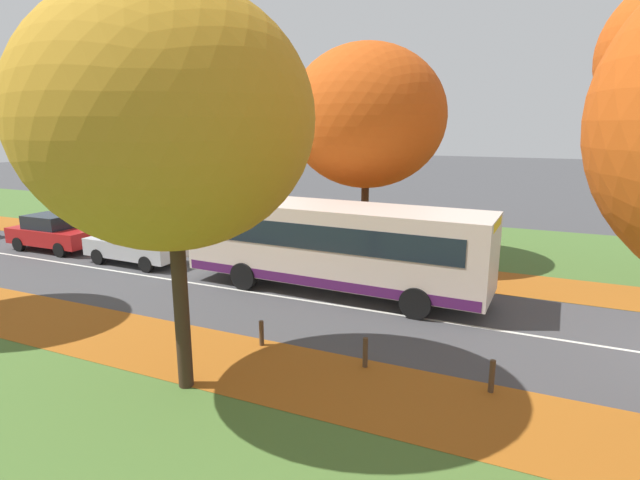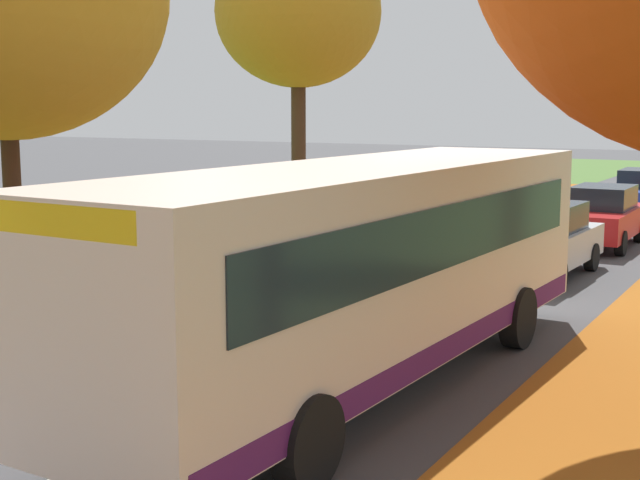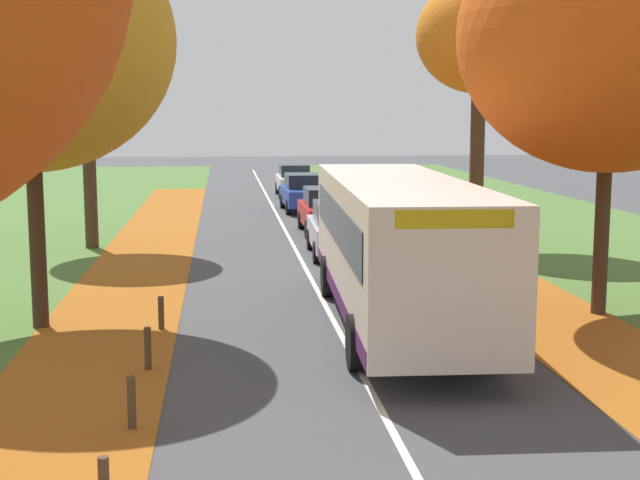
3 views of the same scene
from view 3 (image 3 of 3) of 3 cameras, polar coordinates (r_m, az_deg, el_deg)
The scene contains 16 objects.
leaf_litter_left at distance 20.99m, azimuth -12.55°, elevation -3.86°, with size 2.80×60.00×0.00m, color #9E5619.
grass_verge_right at distance 29.10m, azimuth 17.01°, elevation -0.68°, with size 12.00×90.00×0.01m, color #476B2D.
leaf_litter_right at distance 21.95m, azimuth 12.10°, elevation -3.31°, with size 2.80×60.00×0.00m, color #9E5619.
road_centre_line at distance 26.85m, azimuth -1.35°, elevation -1.04°, with size 0.12×80.00×0.01m, color silver.
tree_left_near at distance 18.55m, azimuth -18.18°, elevation 12.05°, with size 5.71×5.71×8.28m.
tree_left_mid at distance 29.15m, azimuth -14.81°, elevation 11.79°, with size 4.61×4.61×8.38m.
tree_right_near at distance 19.84m, azimuth 18.11°, elevation 12.37°, with size 6.36×6.36×8.77m.
tree_right_mid at distance 29.32m, azimuth 10.20°, elevation 12.63°, with size 4.07×4.07×8.55m.
bollard_third at distance 12.69m, azimuth -11.97°, elevation -10.17°, with size 0.12×0.12×0.74m, color #4C3823.
bollard_fourth at distance 15.39m, azimuth -10.97°, elevation -6.85°, with size 0.12×0.12×0.74m, color #4C3823.
bollard_fifth at distance 18.14m, azimuth -10.13°, elevation -4.63°, with size 0.12×0.12×0.68m, color #4C3823.
bus at distance 18.15m, azimuth 4.99°, elevation -0.14°, with size 2.94×10.49×2.98m.
car_silver_lead at distance 26.89m, azimuth 1.25°, elevation 0.71°, with size 1.87×4.25×1.62m.
car_red_following at distance 31.89m, azimuth 0.40°, elevation 1.90°, with size 1.81×4.21×1.62m.
car_blue_third_in_line at distance 38.94m, azimuth -1.08°, elevation 3.06°, with size 1.87×4.25×1.62m.
car_white_fourth_in_line at distance 45.87m, azimuth -1.66°, elevation 3.84°, with size 1.79×4.20×1.62m.
Camera 3 is at (-2.26, -6.40, 4.34)m, focal length 50.00 mm.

